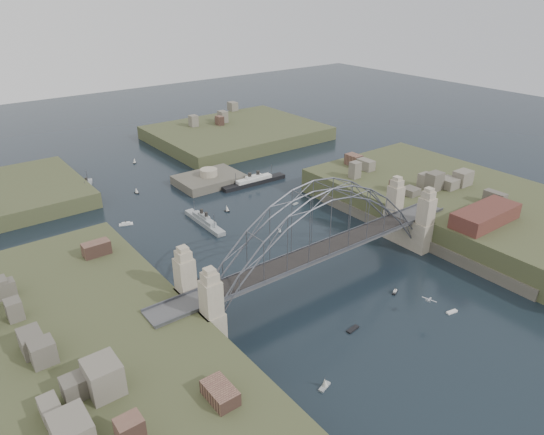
{
  "coord_description": "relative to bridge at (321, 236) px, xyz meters",
  "views": [
    {
      "loc": [
        -68.32,
        -71.85,
        63.66
      ],
      "look_at": [
        0.0,
        18.0,
        10.0
      ],
      "focal_mm": 32.72,
      "sensor_mm": 36.0,
      "label": 1
    }
  ],
  "objects": [
    {
      "name": "small_boat_k",
      "position": [
        -0.08,
        106.21,
        -11.32
      ],
      "size": [
        1.58,
        1.59,
        2.38
      ],
      "color": "silver",
      "rests_on": "ground"
    },
    {
      "name": "small_boat_b",
      "position": [
        8.99,
        26.25,
        -12.17
      ],
      "size": [
        1.74,
        2.09,
        0.45
      ],
      "color": "silver",
      "rests_on": "ground"
    },
    {
      "name": "naval_cruiser_far",
      "position": [
        -24.3,
        88.67,
        -11.39
      ],
      "size": [
        8.66,
        17.5,
        6.01
      ],
      "color": "#979EA0",
      "rests_on": "ground"
    },
    {
      "name": "small_boat_e",
      "position": [
        -24.03,
        56.49,
        -12.05
      ],
      "size": [
        4.1,
        2.48,
        1.43
      ],
      "color": "silver",
      "rests_on": "ground"
    },
    {
      "name": "small_boat_i",
      "position": [
        29.38,
        12.14,
        -12.17
      ],
      "size": [
        2.55,
        2.07,
        0.45
      ],
      "color": "silver",
      "rests_on": "ground"
    },
    {
      "name": "small_boat_j",
      "position": [
        -21.71,
        -25.64,
        -11.52
      ],
      "size": [
        2.86,
        1.62,
        2.38
      ],
      "color": "silver",
      "rests_on": "ground"
    },
    {
      "name": "small_boat_a",
      "position": [
        -22.36,
        19.03,
        -12.17
      ],
      "size": [
        0.96,
        2.26,
        0.45
      ],
      "color": "silver",
      "rests_on": "ground"
    },
    {
      "name": "naval_cruiser_near",
      "position": [
        -5.73,
        42.93,
        -11.42
      ],
      "size": [
        2.85,
        19.44,
        5.82
      ],
      "color": "#979EA0",
      "rests_on": "ground"
    },
    {
      "name": "finger_pier",
      "position": [
        39.0,
        -28.0,
        -11.62
      ],
      "size": [
        4.0,
        22.0,
        1.4
      ],
      "primitive_type": "cube",
      "color": "#4B4C4E",
      "rests_on": "ground"
    },
    {
      "name": "small_boat_l",
      "position": [
        -36.44,
        29.77,
        -12.17
      ],
      "size": [
        2.93,
        1.47,
        0.45
      ],
      "color": "silver",
      "rests_on": "ground"
    },
    {
      "name": "small_boat_h",
      "position": [
        -11.93,
        77.0,
        -11.35
      ],
      "size": [
        1.26,
        1.95,
        2.38
      ],
      "color": "silver",
      "rests_on": "ground"
    },
    {
      "name": "small_boat_d",
      "position": [
        24.45,
        37.93,
        -12.17
      ],
      "size": [
        2.22,
        1.06,
        0.45
      ],
      "color": "silver",
      "rests_on": "ground"
    },
    {
      "name": "fort_island",
      "position": [
        12.0,
        70.0,
        -12.66
      ],
      "size": [
        22.0,
        16.0,
        9.4
      ],
      "color": "#4E4A3E",
      "rests_on": "ground"
    },
    {
      "name": "small_boat_g",
      "position": [
        14.66,
        -26.12,
        -12.17
      ],
      "size": [
        2.68,
        1.31,
        0.45
      ],
      "color": "silver",
      "rests_on": "ground"
    },
    {
      "name": "shore_east",
      "position": [
        57.32,
        0.0,
        -10.35
      ],
      "size": [
        50.5,
        90.0,
        12.0
      ],
      "color": "#3E4425",
      "rests_on": "ground"
    },
    {
      "name": "shore_west",
      "position": [
        -57.32,
        0.0,
        -10.35
      ],
      "size": [
        50.5,
        90.0,
        12.0
      ],
      "color": "#3E4425",
      "rests_on": "ground"
    },
    {
      "name": "small_boat_c",
      "position": [
        -6.37,
        -17.41,
        -12.17
      ],
      "size": [
        3.17,
        1.41,
        0.45
      ],
      "color": "silver",
      "rests_on": "ground"
    },
    {
      "name": "small_boat_f",
      "position": [
        4.31,
        46.5,
        -11.31
      ],
      "size": [
        1.51,
        1.63,
        2.38
      ],
      "color": "silver",
      "rests_on": "ground"
    },
    {
      "name": "ground",
      "position": [
        0.0,
        0.0,
        -12.32
      ],
      "size": [
        500.0,
        500.0,
        0.0
      ],
      "primitive_type": "plane",
      "color": "black",
      "rests_on": "ground"
    },
    {
      "name": "aeroplane",
      "position": [
        8.69,
        -24.0,
        -7.73
      ],
      "size": [
        1.75,
        3.1,
        0.46
      ],
      "color": "silver"
    },
    {
      "name": "small_boat_m",
      "position": [
        10.73,
        -13.91,
        -12.03
      ],
      "size": [
        2.14,
        1.42,
        1.43
      ],
      "color": "silver",
      "rests_on": "ground"
    },
    {
      "name": "headland_ne",
      "position": [
        50.0,
        110.0,
        -11.57
      ],
      "size": [
        70.0,
        55.0,
        9.5
      ],
      "primitive_type": "cube",
      "color": "#3E4425",
      "rests_on": "ground"
    },
    {
      "name": "wharf_shed",
      "position": [
        44.0,
        -14.0,
        -2.32
      ],
      "size": [
        20.0,
        8.0,
        4.0
      ],
      "primitive_type": "cube",
      "color": "#592D26",
      "rests_on": "shore_east"
    },
    {
      "name": "bridge",
      "position": [
        0.0,
        0.0,
        0.0
      ],
      "size": [
        84.0,
        13.8,
        24.6
      ],
      "color": "#4B4C4E",
      "rests_on": "ground"
    },
    {
      "name": "ocean_liner",
      "position": [
        24.21,
        60.19,
        -11.38
      ],
      "size": [
        24.8,
        4.12,
        6.06
      ],
      "color": "black",
      "rests_on": "ground"
    }
  ]
}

